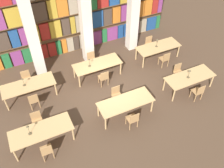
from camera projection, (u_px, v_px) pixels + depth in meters
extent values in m
plane|color=#4C3828|center=(111.00, 93.00, 11.80)|extent=(40.00, 40.00, 0.00)
cube|color=brown|center=(77.00, 3.00, 12.50)|extent=(10.52, 0.06, 5.50)
cube|color=brown|center=(81.00, 47.00, 14.40)|extent=(10.52, 0.35, 0.03)
cube|color=#236B38|center=(7.00, 61.00, 12.84)|extent=(0.37, 0.20, 0.83)
cube|color=#84387A|center=(17.00, 58.00, 13.00)|extent=(0.54, 0.20, 0.83)
cube|color=#236B38|center=(29.00, 55.00, 13.18)|extent=(0.60, 0.20, 0.83)
cube|color=maroon|center=(41.00, 52.00, 13.39)|extent=(0.64, 0.20, 0.83)
cube|color=maroon|center=(52.00, 49.00, 13.57)|extent=(0.42, 0.20, 0.83)
cube|color=#236B38|center=(59.00, 47.00, 13.68)|extent=(0.26, 0.20, 0.83)
cube|color=orange|center=(64.00, 46.00, 13.78)|extent=(0.26, 0.20, 0.83)
cube|color=tan|center=(70.00, 44.00, 13.88)|extent=(0.36, 0.20, 0.83)
cube|color=#47382D|center=(76.00, 43.00, 13.99)|extent=(0.29, 0.20, 0.83)
cube|color=tan|center=(82.00, 41.00, 14.10)|extent=(0.31, 0.20, 0.83)
cube|color=navy|center=(88.00, 39.00, 14.22)|extent=(0.28, 0.20, 0.83)
cube|color=#84387A|center=(96.00, 37.00, 14.37)|extent=(0.61, 0.20, 0.83)
cube|color=#236B38|center=(104.00, 35.00, 14.52)|extent=(0.29, 0.20, 0.83)
cube|color=#84387A|center=(112.00, 33.00, 14.67)|extent=(0.66, 0.20, 0.83)
cube|color=navy|center=(120.00, 31.00, 14.84)|extent=(0.33, 0.20, 0.83)
cube|color=navy|center=(128.00, 29.00, 15.00)|extent=(0.58, 0.20, 0.83)
cube|color=#84387A|center=(135.00, 27.00, 15.16)|extent=(0.39, 0.20, 0.83)
cube|color=tan|center=(142.00, 26.00, 15.30)|extent=(0.49, 0.20, 0.83)
cube|color=navy|center=(151.00, 23.00, 15.49)|extent=(0.64, 0.20, 0.83)
cube|color=#236B38|center=(157.00, 22.00, 15.64)|extent=(0.25, 0.20, 0.83)
cube|color=brown|center=(80.00, 31.00, 13.64)|extent=(10.52, 0.35, 0.03)
cube|color=#47382D|center=(2.00, 41.00, 12.07)|extent=(0.64, 0.20, 0.94)
cube|color=navy|center=(15.00, 38.00, 12.25)|extent=(0.42, 0.20, 0.94)
cube|color=#84387A|center=(24.00, 36.00, 12.39)|extent=(0.40, 0.20, 0.94)
cube|color=#B7932D|center=(34.00, 34.00, 12.54)|extent=(0.50, 0.20, 0.94)
cube|color=maroon|center=(45.00, 31.00, 12.71)|extent=(0.47, 0.20, 0.94)
cube|color=#B7932D|center=(55.00, 29.00, 12.88)|extent=(0.59, 0.20, 0.94)
cube|color=#47382D|center=(66.00, 26.00, 13.05)|extent=(0.41, 0.20, 0.94)
cube|color=#B7932D|center=(73.00, 25.00, 13.17)|extent=(0.25, 0.20, 0.94)
cube|color=tan|center=(80.00, 23.00, 13.29)|extent=(0.47, 0.20, 0.94)
cube|color=#B7932D|center=(88.00, 21.00, 13.43)|extent=(0.41, 0.20, 0.94)
cube|color=navy|center=(97.00, 19.00, 13.60)|extent=(0.62, 0.20, 0.94)
cube|color=#47382D|center=(107.00, 17.00, 13.78)|extent=(0.50, 0.20, 0.94)
cube|color=orange|center=(116.00, 15.00, 13.95)|extent=(0.47, 0.20, 0.94)
cube|color=#84387A|center=(124.00, 13.00, 14.11)|extent=(0.46, 0.20, 0.94)
cube|color=#84387A|center=(131.00, 11.00, 14.24)|extent=(0.33, 0.20, 0.94)
cube|color=orange|center=(139.00, 9.00, 14.40)|extent=(0.60, 0.20, 0.94)
cube|color=orange|center=(148.00, 7.00, 14.58)|extent=(0.48, 0.20, 0.94)
cube|color=maroon|center=(154.00, 6.00, 14.73)|extent=(0.38, 0.20, 0.94)
cube|color=#84387A|center=(160.00, 4.00, 14.83)|extent=(0.26, 0.20, 0.94)
cube|color=brown|center=(78.00, 12.00, 12.87)|extent=(10.52, 0.35, 0.03)
cube|color=#84387A|center=(0.00, 20.00, 11.37)|extent=(0.36, 0.20, 0.95)
cube|color=#B7932D|center=(13.00, 17.00, 11.55)|extent=(0.70, 0.20, 0.95)
cube|color=tan|center=(26.00, 14.00, 11.73)|extent=(0.39, 0.20, 0.95)
cube|color=#47382D|center=(39.00, 12.00, 11.92)|extent=(0.68, 0.20, 0.95)
cube|color=#B7932D|center=(52.00, 9.00, 12.11)|extent=(0.44, 0.20, 0.95)
cube|color=orange|center=(62.00, 7.00, 12.27)|extent=(0.54, 0.20, 0.95)
cube|color=tan|center=(72.00, 5.00, 12.43)|extent=(0.44, 0.20, 0.95)
cube|color=maroon|center=(81.00, 3.00, 12.57)|extent=(0.26, 0.20, 0.95)
cube|color=#236B38|center=(90.00, 1.00, 12.73)|extent=(0.66, 0.20, 0.95)
cube|color=silver|center=(28.00, 20.00, 10.75)|extent=(0.50, 0.50, 6.00)
cube|color=silver|center=(85.00, 8.00, 11.56)|extent=(0.50, 0.50, 6.00)
cube|color=tan|center=(41.00, 131.00, 9.34)|extent=(2.35, 0.92, 0.04)
cylinder|color=tan|center=(16.00, 156.00, 9.02)|extent=(0.07, 0.07, 0.73)
cylinder|color=tan|center=(73.00, 134.00, 9.69)|extent=(0.07, 0.07, 0.73)
cylinder|color=tan|center=(12.00, 139.00, 9.52)|extent=(0.07, 0.07, 0.73)
cylinder|color=tan|center=(67.00, 120.00, 10.19)|extent=(0.07, 0.07, 0.73)
cylinder|color=tan|center=(42.00, 151.00, 9.32)|extent=(0.04, 0.04, 0.43)
cylinder|color=tan|center=(51.00, 148.00, 9.43)|extent=(0.04, 0.04, 0.43)
cylinder|color=tan|center=(44.00, 159.00, 9.10)|extent=(0.04, 0.04, 0.43)
cylinder|color=tan|center=(54.00, 155.00, 9.21)|extent=(0.04, 0.04, 0.43)
cube|color=tan|center=(46.00, 150.00, 9.10)|extent=(0.42, 0.40, 0.04)
cube|color=tan|center=(47.00, 150.00, 8.82)|extent=(0.40, 0.03, 0.42)
cylinder|color=tan|center=(44.00, 128.00, 10.09)|extent=(0.04, 0.04, 0.43)
cylinder|color=tan|center=(36.00, 131.00, 9.98)|extent=(0.04, 0.04, 0.43)
cylinder|color=tan|center=(42.00, 121.00, 10.31)|extent=(0.04, 0.04, 0.43)
cylinder|color=tan|center=(34.00, 124.00, 10.20)|extent=(0.04, 0.04, 0.43)
cube|color=tan|center=(38.00, 122.00, 9.98)|extent=(0.42, 0.40, 0.04)
cube|color=tan|center=(36.00, 116.00, 9.94)|extent=(0.40, 0.03, 0.42)
cylinder|color=brown|center=(30.00, 134.00, 9.21)|extent=(0.14, 0.14, 0.01)
cylinder|color=brown|center=(29.00, 130.00, 9.06)|extent=(0.02, 0.02, 0.41)
cone|color=brown|center=(27.00, 126.00, 8.89)|extent=(0.11, 0.11, 0.07)
cube|color=tan|center=(126.00, 102.00, 10.37)|extent=(2.35, 0.92, 0.04)
cylinder|color=tan|center=(106.00, 123.00, 10.06)|extent=(0.07, 0.07, 0.73)
cylinder|color=tan|center=(152.00, 106.00, 10.73)|extent=(0.07, 0.07, 0.73)
cylinder|color=tan|center=(98.00, 110.00, 10.56)|extent=(0.07, 0.07, 0.73)
cylinder|color=tan|center=(143.00, 94.00, 11.23)|extent=(0.07, 0.07, 0.73)
cylinder|color=tan|center=(126.00, 121.00, 10.35)|extent=(0.04, 0.04, 0.43)
cylinder|color=tan|center=(134.00, 118.00, 10.46)|extent=(0.04, 0.04, 0.43)
cylinder|color=tan|center=(130.00, 127.00, 10.13)|extent=(0.04, 0.04, 0.43)
cylinder|color=tan|center=(138.00, 124.00, 10.24)|extent=(0.04, 0.04, 0.43)
cube|color=tan|center=(132.00, 119.00, 10.13)|extent=(0.42, 0.40, 0.04)
cube|color=tan|center=(135.00, 118.00, 9.85)|extent=(0.40, 0.03, 0.42)
cylinder|color=tan|center=(123.00, 101.00, 11.12)|extent=(0.04, 0.04, 0.43)
cylinder|color=tan|center=(115.00, 104.00, 11.01)|extent=(0.04, 0.04, 0.43)
cylinder|color=tan|center=(119.00, 96.00, 11.34)|extent=(0.04, 0.04, 0.43)
cylinder|color=tan|center=(112.00, 99.00, 11.23)|extent=(0.04, 0.04, 0.43)
cube|color=tan|center=(117.00, 96.00, 11.01)|extent=(0.42, 0.40, 0.04)
cube|color=tan|center=(116.00, 90.00, 10.97)|extent=(0.40, 0.03, 0.42)
cube|color=tan|center=(190.00, 77.00, 11.49)|extent=(2.35, 0.92, 0.04)
cylinder|color=tan|center=(174.00, 95.00, 11.18)|extent=(0.07, 0.07, 0.73)
cylinder|color=tan|center=(212.00, 81.00, 11.85)|extent=(0.07, 0.07, 0.73)
cylinder|color=tan|center=(164.00, 85.00, 11.67)|extent=(0.07, 0.07, 0.73)
cylinder|color=tan|center=(201.00, 71.00, 12.34)|extent=(0.07, 0.07, 0.73)
cylinder|color=tan|center=(190.00, 94.00, 11.46)|extent=(0.04, 0.04, 0.43)
cylinder|color=tan|center=(197.00, 91.00, 11.57)|extent=(0.04, 0.04, 0.43)
cylinder|color=tan|center=(195.00, 99.00, 11.24)|extent=(0.04, 0.04, 0.43)
cylinder|color=tan|center=(201.00, 96.00, 11.35)|extent=(0.04, 0.04, 0.43)
cube|color=tan|center=(197.00, 91.00, 11.24)|extent=(0.42, 0.40, 0.04)
cube|color=tan|center=(201.00, 90.00, 10.96)|extent=(0.40, 0.03, 0.42)
cylinder|color=tan|center=(183.00, 78.00, 12.24)|extent=(0.04, 0.04, 0.43)
cylinder|color=tan|center=(177.00, 80.00, 12.13)|extent=(0.04, 0.04, 0.43)
cylinder|color=tan|center=(179.00, 74.00, 12.46)|extent=(0.04, 0.04, 0.43)
cylinder|color=tan|center=(173.00, 76.00, 12.35)|extent=(0.04, 0.04, 0.43)
cube|color=tan|center=(179.00, 73.00, 12.13)|extent=(0.42, 0.40, 0.04)
cube|color=tan|center=(178.00, 67.00, 12.09)|extent=(0.40, 0.03, 0.42)
cylinder|color=brown|center=(188.00, 77.00, 11.42)|extent=(0.14, 0.14, 0.01)
cylinder|color=brown|center=(189.00, 74.00, 11.29)|extent=(0.02, 0.02, 0.37)
cone|color=brown|center=(190.00, 71.00, 11.14)|extent=(0.11, 0.11, 0.07)
cube|color=tan|center=(28.00, 85.00, 11.10)|extent=(2.35, 0.92, 0.04)
cylinder|color=tan|center=(7.00, 104.00, 10.78)|extent=(0.07, 0.07, 0.73)
cylinder|color=tan|center=(56.00, 89.00, 11.46)|extent=(0.07, 0.07, 0.73)
cylinder|color=tan|center=(4.00, 93.00, 11.28)|extent=(0.07, 0.07, 0.73)
cylinder|color=tan|center=(51.00, 79.00, 11.95)|extent=(0.07, 0.07, 0.73)
cylinder|color=tan|center=(30.00, 102.00, 11.09)|extent=(0.04, 0.04, 0.43)
cylinder|color=tan|center=(38.00, 99.00, 11.20)|extent=(0.04, 0.04, 0.43)
cylinder|color=tan|center=(31.00, 107.00, 10.87)|extent=(0.04, 0.04, 0.43)
cylinder|color=tan|center=(40.00, 105.00, 10.98)|extent=(0.04, 0.04, 0.43)
cube|color=tan|center=(34.00, 100.00, 10.87)|extent=(0.42, 0.40, 0.04)
cube|color=tan|center=(33.00, 99.00, 10.59)|extent=(0.40, 0.03, 0.42)
cylinder|color=tan|center=(33.00, 85.00, 11.87)|extent=(0.04, 0.04, 0.43)
cylinder|color=tan|center=(25.00, 87.00, 11.76)|extent=(0.04, 0.04, 0.43)
cylinder|color=tan|center=(31.00, 81.00, 12.09)|extent=(0.04, 0.04, 0.43)
cylinder|color=tan|center=(24.00, 83.00, 11.98)|extent=(0.04, 0.04, 0.43)
cube|color=tan|center=(27.00, 80.00, 11.76)|extent=(0.42, 0.40, 0.04)
cube|color=tan|center=(25.00, 74.00, 11.72)|extent=(0.40, 0.03, 0.42)
cylinder|color=brown|center=(24.00, 85.00, 11.05)|extent=(0.14, 0.14, 0.01)
cylinder|color=brown|center=(23.00, 82.00, 10.93)|extent=(0.02, 0.02, 0.34)
cone|color=brown|center=(22.00, 79.00, 10.78)|extent=(0.11, 0.11, 0.07)
cube|color=tan|center=(97.00, 64.00, 12.15)|extent=(2.35, 0.92, 0.04)
cylinder|color=tan|center=(79.00, 81.00, 11.84)|extent=(0.07, 0.07, 0.73)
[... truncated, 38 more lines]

